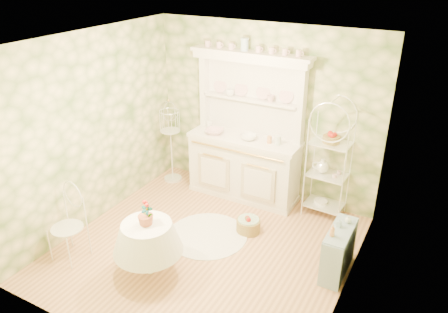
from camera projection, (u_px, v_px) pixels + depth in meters
The scene contains 22 objects.
floor at pixel (206, 248), 5.81m from camera, with size 3.60×3.60×0.00m, color tan.
ceiling at pixel (202, 43), 4.66m from camera, with size 3.60×3.60×0.00m, color white.
wall_left at pixel (92, 130), 6.02m from camera, with size 3.60×3.60×0.00m, color beige.
wall_right at pixel (355, 193), 4.46m from camera, with size 3.60×3.60×0.00m, color beige.
wall_back at pixel (265, 113), 6.67m from camera, with size 3.60×3.60×0.00m, color beige.
wall_front at pixel (98, 234), 3.81m from camera, with size 3.60×3.60×0.00m, color beige.
kitchen_dresser at pixel (245, 129), 6.62m from camera, with size 1.87×0.61×2.29m, color white.
bakers_rack at pixel (329, 160), 6.23m from camera, with size 0.55×0.40×1.78m, color white.
side_shelf at pixel (338, 252), 5.28m from camera, with size 0.25×0.68×0.58m, color #8FA7BC.
round_table at pixel (148, 250), 5.22m from camera, with size 0.64×0.64×0.70m, color white.
cafe_chair at pixel (67, 227), 5.45m from camera, with size 0.42×0.42×0.93m, color white.
birdcage_stand at pixel (171, 144), 7.29m from camera, with size 0.32×0.32×1.34m, color white.
floor_basket at pixel (248, 224), 6.13m from camera, with size 0.36×0.36×0.23m, color #9E8444.
lace_rug at pixel (207, 235), 6.08m from camera, with size 1.12×1.12×0.01m, color white.
bowl_floral at pixel (215, 133), 6.81m from camera, with size 0.29×0.29×0.07m, color white.
bowl_white at pixel (248, 139), 6.60m from camera, with size 0.25×0.25×0.08m, color white.
cup_left at pixel (230, 94), 6.68m from camera, with size 0.13×0.13×0.11m, color white.
cup_right at pixel (270, 100), 6.40m from camera, with size 0.11×0.11×0.10m, color white.
potted_geranium at pixel (147, 215), 5.00m from camera, with size 0.14×0.10×0.26m, color #3F7238.
bottle_amber at pixel (332, 231), 5.00m from camera, with size 0.06×0.06×0.15m, color #D38B4E.
bottle_blue at pixel (339, 224), 5.18m from camera, with size 0.05×0.05×0.12m, color #A3C0D3.
bottle_glass at pixel (348, 220), 5.26m from camera, with size 0.08×0.08×0.10m, color silver.
Camera 1 is at (2.48, -4.04, 3.58)m, focal length 35.00 mm.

